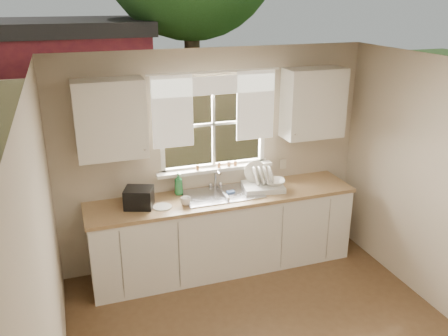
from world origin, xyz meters
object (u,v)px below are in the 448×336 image
object	(u,v)px
dish_rack	(263,184)
cup	(186,201)
soap_bottle_a	(179,184)
black_appliance	(139,198)

from	to	relation	value
dish_rack	cup	distance (m)	0.96
soap_bottle_a	black_appliance	distance (m)	0.51
cup	black_appliance	world-z (taller)	black_appliance
cup	black_appliance	distance (m)	0.49
dish_rack	soap_bottle_a	xyz separation A→B (m)	(-0.95, 0.17, 0.06)
soap_bottle_a	cup	size ratio (longest dim) A/B	2.25
dish_rack	soap_bottle_a	world-z (taller)	dish_rack
soap_bottle_a	black_appliance	bearing A→B (deg)	-171.92
black_appliance	soap_bottle_a	bearing A→B (deg)	42.15
soap_bottle_a	cup	world-z (taller)	soap_bottle_a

